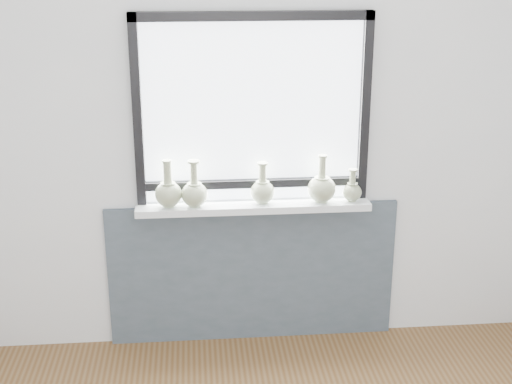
{
  "coord_description": "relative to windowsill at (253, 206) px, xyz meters",
  "views": [
    {
      "loc": [
        -0.33,
        -2.05,
        2.28
      ],
      "look_at": [
        0.0,
        1.55,
        1.02
      ],
      "focal_mm": 50.0,
      "sensor_mm": 36.0,
      "label": 1
    }
  ],
  "objects": [
    {
      "name": "back_wall",
      "position": [
        0.0,
        0.1,
        0.42
      ],
      "size": [
        3.6,
        0.02,
        2.6
      ],
      "primitive_type": "cube",
      "color": "silver",
      "rests_on": "ground"
    },
    {
      "name": "vase_a",
      "position": [
        -0.47,
        -0.01,
        0.1
      ],
      "size": [
        0.15,
        0.15,
        0.27
      ],
      "rotation": [
        0.0,
        0.0,
        0.11
      ],
      "color": "#A7B38C",
      "rests_on": "windowsill"
    },
    {
      "name": "windowsill",
      "position": [
        0.0,
        0.0,
        0.0
      ],
      "size": [
        1.32,
        0.18,
        0.04
      ],
      "primitive_type": "cube",
      "color": "white",
      "rests_on": "apron_panel"
    },
    {
      "name": "window",
      "position": [
        0.0,
        0.06,
        0.56
      ],
      "size": [
        1.3,
        0.06,
        1.05
      ],
      "color": "black",
      "rests_on": "windowsill"
    },
    {
      "name": "vase_b",
      "position": [
        -0.33,
        -0.02,
        0.1
      ],
      "size": [
        0.15,
        0.15,
        0.26
      ],
      "rotation": [
        0.0,
        0.0,
        -0.06
      ],
      "color": "#A7B38C",
      "rests_on": "windowsill"
    },
    {
      "name": "vase_e",
      "position": [
        0.56,
        -0.02,
        0.08
      ],
      "size": [
        0.11,
        0.11,
        0.19
      ],
      "rotation": [
        0.0,
        0.0,
        0.08
      ],
      "color": "#A7B38C",
      "rests_on": "windowsill"
    },
    {
      "name": "vase_c",
      "position": [
        0.05,
        -0.0,
        0.1
      ],
      "size": [
        0.14,
        0.14,
        0.24
      ],
      "rotation": [
        0.0,
        0.0,
        0.14
      ],
      "color": "#A7B38C",
      "rests_on": "windowsill"
    },
    {
      "name": "vase_d",
      "position": [
        0.39,
        -0.01,
        0.1
      ],
      "size": [
        0.16,
        0.16,
        0.27
      ],
      "rotation": [
        0.0,
        0.0,
        0.33
      ],
      "color": "#A7B38C",
      "rests_on": "windowsill"
    },
    {
      "name": "apron_panel",
      "position": [
        0.0,
        0.07,
        -0.45
      ],
      "size": [
        1.7,
        0.03,
        0.86
      ],
      "primitive_type": "cube",
      "color": "#465160",
      "rests_on": "ground"
    }
  ]
}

